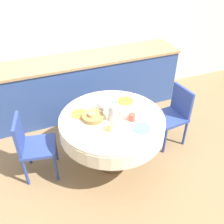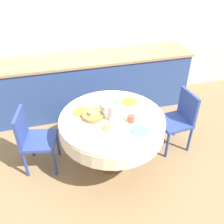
{
  "view_description": "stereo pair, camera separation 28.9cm",
  "coord_description": "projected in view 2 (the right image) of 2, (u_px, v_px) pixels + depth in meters",
  "views": [
    {
      "loc": [
        -0.87,
        -2.18,
        2.5
      ],
      "look_at": [
        0.0,
        0.0,
        0.82
      ],
      "focal_mm": 40.0,
      "sensor_mm": 36.0,
      "label": 1
    },
    {
      "loc": [
        -0.6,
        -2.27,
        2.5
      ],
      "look_at": [
        0.0,
        0.0,
        0.82
      ],
      "focal_mm": 40.0,
      "sensor_mm": 36.0,
      "label": 2
    }
  ],
  "objects": [
    {
      "name": "fruit_bowl",
      "position": [
        129.0,
        114.0,
        2.95
      ],
      "size": [
        0.18,
        0.18,
        0.06
      ],
      "primitive_type": "cylinder",
      "color": "silver",
      "rests_on": "dining_table"
    },
    {
      "name": "chair_right",
      "position": [
        33.0,
        137.0,
        3.04
      ],
      "size": [
        0.47,
        0.47,
        0.85
      ],
      "rotation": [
        0.0,
        0.0,
        -1.76
      ],
      "color": "#2D428E",
      "rests_on": "ground_plane"
    },
    {
      "name": "kitchen_counter",
      "position": [
        92.0,
        84.0,
        4.14
      ],
      "size": [
        3.24,
        0.64,
        0.95
      ],
      "color": "#2D4784",
      "rests_on": "ground_plane"
    },
    {
      "name": "ground_plane",
      "position": [
        112.0,
        161.0,
        3.37
      ],
      "size": [
        12.0,
        12.0,
        0.0
      ],
      "primitive_type": "plane",
      "color": "#8E704C"
    },
    {
      "name": "cup_far_right",
      "position": [
        117.0,
        104.0,
        3.1
      ],
      "size": [
        0.08,
        0.08,
        0.09
      ],
      "primitive_type": "cylinder",
      "color": "#5BA39E",
      "rests_on": "dining_table"
    },
    {
      "name": "plate_far_left",
      "position": [
        81.0,
        112.0,
        3.03
      ],
      "size": [
        0.2,
        0.2,
        0.01
      ],
      "primitive_type": "cylinder",
      "color": "orange",
      "rests_on": "dining_table"
    },
    {
      "name": "plate_near_left",
      "position": [
        94.0,
        136.0,
        2.65
      ],
      "size": [
        0.2,
        0.2,
        0.01
      ],
      "primitive_type": "cylinder",
      "color": "white",
      "rests_on": "dining_table"
    },
    {
      "name": "plate_near_right",
      "position": [
        140.0,
        130.0,
        2.74
      ],
      "size": [
        0.2,
        0.2,
        0.01
      ],
      "primitive_type": "cylinder",
      "color": "#60BCB7",
      "rests_on": "dining_table"
    },
    {
      "name": "cup_near_left",
      "position": [
        107.0,
        127.0,
        2.73
      ],
      "size": [
        0.08,
        0.08,
        0.09
      ],
      "primitive_type": "cylinder",
      "color": "#DBB766",
      "rests_on": "dining_table"
    },
    {
      "name": "chair_left",
      "position": [
        179.0,
        118.0,
        3.37
      ],
      "size": [
        0.44,
        0.44,
        0.85
      ],
      "rotation": [
        0.0,
        0.0,
        -4.61
      ],
      "color": "#2D428E",
      "rests_on": "ground_plane"
    },
    {
      "name": "plate_far_right",
      "position": [
        129.0,
        102.0,
        3.2
      ],
      "size": [
        0.2,
        0.2,
        0.01
      ],
      "primitive_type": "cylinder",
      "color": "yellow",
      "rests_on": "dining_table"
    },
    {
      "name": "teapot",
      "position": [
        105.0,
        104.0,
        3.02
      ],
      "size": [
        0.21,
        0.15,
        0.19
      ],
      "color": "white",
      "rests_on": "dining_table"
    },
    {
      "name": "bread_basket",
      "position": [
        93.0,
        116.0,
        2.93
      ],
      "size": [
        0.26,
        0.26,
        0.05
      ],
      "primitive_type": "cylinder",
      "color": "olive",
      "rests_on": "dining_table"
    },
    {
      "name": "coffee_carafe",
      "position": [
        113.0,
        111.0,
        2.84
      ],
      "size": [
        0.11,
        0.11,
        0.27
      ],
      "color": "#B2B2B7",
      "rests_on": "dining_table"
    },
    {
      "name": "dining_table",
      "position": [
        112.0,
        126.0,
        3.01
      ],
      "size": [
        1.26,
        1.26,
        0.74
      ],
      "color": "brown",
      "rests_on": "ground_plane"
    },
    {
      "name": "wall_back",
      "position": [
        85.0,
        28.0,
        3.92
      ],
      "size": [
        7.0,
        0.05,
        2.6
      ],
      "color": "silver",
      "rests_on": "ground_plane"
    },
    {
      "name": "cup_far_left",
      "position": [
        92.0,
        115.0,
        2.9
      ],
      "size": [
        0.08,
        0.08,
        0.09
      ],
      "primitive_type": "cylinder",
      "color": "#DBB766",
      "rests_on": "dining_table"
    },
    {
      "name": "cup_near_right",
      "position": [
        131.0,
        119.0,
        2.85
      ],
      "size": [
        0.08,
        0.08,
        0.09
      ],
      "primitive_type": "cylinder",
      "color": "#CC4C3D",
      "rests_on": "dining_table"
    }
  ]
}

